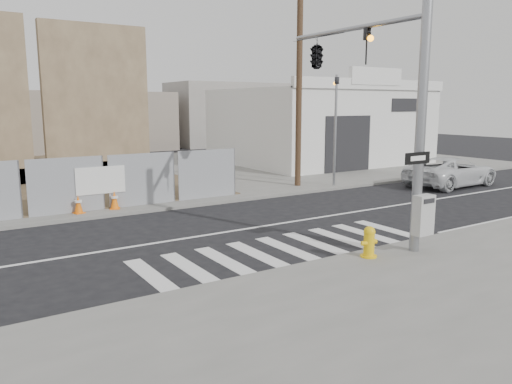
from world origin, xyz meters
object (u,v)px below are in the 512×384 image
suv (451,172)px  traffic_cone_d (115,200)px  signal_pole (348,76)px  traffic_cone_c (78,204)px  fire_hydrant (369,242)px  auto_shop (319,126)px

suv → traffic_cone_d: 16.01m
signal_pole → suv: (10.68, 3.91, -4.06)m
signal_pole → traffic_cone_c: signal_pole is taller
fire_hydrant → traffic_cone_d: size_ratio=1.16×
suv → traffic_cone_d: (-15.73, 2.97, -0.26)m
traffic_cone_d → traffic_cone_c: bearing=-177.3°
fire_hydrant → suv: 13.69m
signal_pole → fire_hydrant: signal_pole is taller
fire_hydrant → traffic_cone_c: fire_hydrant is taller
suv → traffic_cone_c: (-17.05, 2.91, -0.27)m
traffic_cone_d → fire_hydrant: bearing=-68.8°
suv → traffic_cone_d: suv is taller
auto_shop → signal_pole: bearing=-127.5°
fire_hydrant → traffic_cone_d: fire_hydrant is taller
traffic_cone_c → suv: bearing=-9.7°
signal_pole → fire_hydrant: 5.14m
suv → traffic_cone_c: suv is taller
traffic_cone_d → auto_shop: bearing=26.1°
signal_pole → suv: bearing=20.1°
auto_shop → suv: 11.27m
signal_pole → fire_hydrant: size_ratio=8.73×
auto_shop → fire_hydrant: bearing=-126.4°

